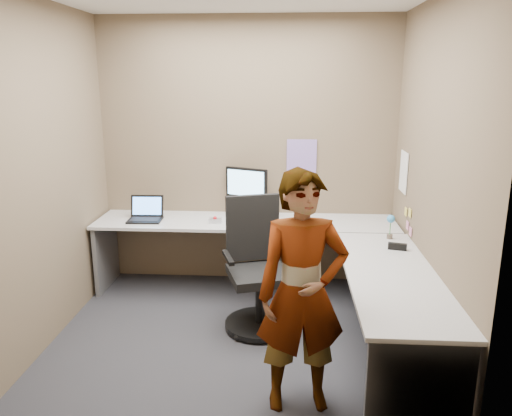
# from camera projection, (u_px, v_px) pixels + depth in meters

# --- Properties ---
(ground) EXTENTS (3.00, 3.00, 0.00)m
(ground) POSITION_uv_depth(u_px,v_px,m) (236.00, 336.00, 4.18)
(ground) COLOR #222227
(ground) RESTS_ON ground
(wall_back) EXTENTS (3.00, 0.00, 3.00)m
(wall_back) POSITION_uv_depth(u_px,v_px,m) (248.00, 154.00, 5.09)
(wall_back) COLOR brown
(wall_back) RESTS_ON ground
(wall_right) EXTENTS (0.00, 2.70, 2.70)m
(wall_right) POSITION_uv_depth(u_px,v_px,m) (432.00, 181.00, 3.74)
(wall_right) COLOR brown
(wall_right) RESTS_ON ground
(wall_left) EXTENTS (0.00, 2.70, 2.70)m
(wall_left) POSITION_uv_depth(u_px,v_px,m) (45.00, 176.00, 3.93)
(wall_left) COLOR brown
(wall_left) RESTS_ON ground
(desk) EXTENTS (2.98, 2.58, 0.73)m
(desk) POSITION_uv_depth(u_px,v_px,m) (289.00, 255.00, 4.38)
(desk) COLOR #B0B0B0
(desk) RESTS_ON ground
(paper_ream) EXTENTS (0.35, 0.31, 0.06)m
(paper_ream) POSITION_uv_depth(u_px,v_px,m) (246.00, 213.00, 5.10)
(paper_ream) COLOR red
(paper_ream) RESTS_ON desk
(monitor) EXTENTS (0.43, 0.23, 0.43)m
(monitor) POSITION_uv_depth(u_px,v_px,m) (246.00, 185.00, 5.04)
(monitor) COLOR black
(monitor) RESTS_ON paper_ream
(laptop) EXTENTS (0.34, 0.28, 0.23)m
(laptop) POSITION_uv_depth(u_px,v_px,m) (146.00, 214.00, 4.96)
(laptop) COLOR black
(laptop) RESTS_ON desk
(trackball_mouse) EXTENTS (0.12, 0.08, 0.07)m
(trackball_mouse) POSITION_uv_depth(u_px,v_px,m) (215.00, 220.00, 4.85)
(trackball_mouse) COLOR #B7B7BC
(trackball_mouse) RESTS_ON desk
(origami) EXTENTS (0.10, 0.10, 0.06)m
(origami) POSITION_uv_depth(u_px,v_px,m) (282.00, 224.00, 4.72)
(origami) COLOR white
(origami) RESTS_ON desk
(stapler) EXTENTS (0.16, 0.08, 0.05)m
(stapler) POSITION_uv_depth(u_px,v_px,m) (397.00, 247.00, 4.09)
(stapler) COLOR black
(stapler) RESTS_ON desk
(flower) EXTENTS (0.07, 0.07, 0.22)m
(flower) POSITION_uv_depth(u_px,v_px,m) (391.00, 223.00, 4.35)
(flower) COLOR brown
(flower) RESTS_ON desk
(calendar_purple) EXTENTS (0.30, 0.01, 0.40)m
(calendar_purple) POSITION_uv_depth(u_px,v_px,m) (302.00, 159.00, 5.06)
(calendar_purple) COLOR #846BB7
(calendar_purple) RESTS_ON wall_back
(calendar_white) EXTENTS (0.01, 0.28, 0.38)m
(calendar_white) POSITION_uv_depth(u_px,v_px,m) (404.00, 172.00, 4.64)
(calendar_white) COLOR white
(calendar_white) RESTS_ON wall_right
(sticky_note_a) EXTENTS (0.01, 0.07, 0.07)m
(sticky_note_a) POSITION_uv_depth(u_px,v_px,m) (410.00, 213.00, 4.38)
(sticky_note_a) COLOR #F2E059
(sticky_note_a) RESTS_ON wall_right
(sticky_note_b) EXTENTS (0.01, 0.07, 0.07)m
(sticky_note_b) POSITION_uv_depth(u_px,v_px,m) (407.00, 225.00, 4.46)
(sticky_note_b) COLOR pink
(sticky_note_b) RESTS_ON wall_right
(sticky_note_c) EXTENTS (0.01, 0.07, 0.07)m
(sticky_note_c) POSITION_uv_depth(u_px,v_px,m) (410.00, 232.00, 4.35)
(sticky_note_c) COLOR pink
(sticky_note_c) RESTS_ON wall_right
(sticky_note_d) EXTENTS (0.01, 0.07, 0.07)m
(sticky_note_d) POSITION_uv_depth(u_px,v_px,m) (406.00, 212.00, 4.53)
(sticky_note_d) COLOR #F2E059
(sticky_note_d) RESTS_ON wall_right
(office_chair) EXTENTS (0.64, 0.62, 1.11)m
(office_chair) POSITION_uv_depth(u_px,v_px,m) (257.00, 276.00, 4.26)
(office_chair) COLOR black
(office_chair) RESTS_ON ground
(person) EXTENTS (0.62, 0.46, 1.58)m
(person) POSITION_uv_depth(u_px,v_px,m) (302.00, 293.00, 3.13)
(person) COLOR #999399
(person) RESTS_ON ground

